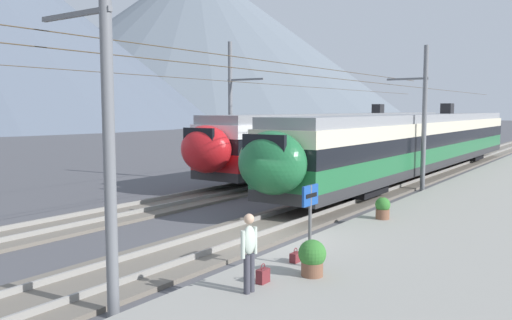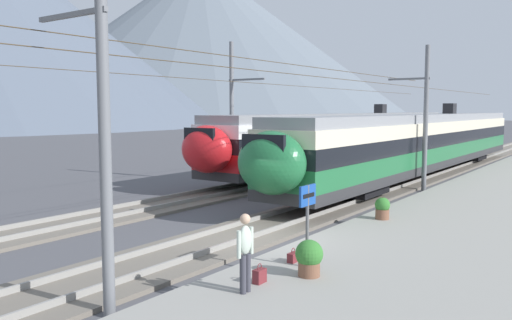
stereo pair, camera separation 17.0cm
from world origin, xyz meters
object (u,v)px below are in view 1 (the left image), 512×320
object	(u,v)px
potted_plant_by_shelter	(312,256)
passenger_walking	(249,249)
handbag_beside_passenger	(263,276)
handbag_near_sign	(296,257)
train_near_platform	(421,141)
catenary_mast_far_side	(233,110)
potted_plant_platform_edge	(383,207)
train_far_track	(349,136)
catenary_mast_west	(103,127)
platform_sign	(310,207)
catenary_mast_mid	(421,115)

from	to	relation	value
potted_plant_by_shelter	passenger_walking	bearing A→B (deg)	162.45
handbag_beside_passenger	handbag_near_sign	distance (m)	1.81
train_near_platform	catenary_mast_far_side	xyz separation A→B (m)	(-8.47, 7.90, 1.87)
handbag_beside_passenger	potted_plant_by_shelter	size ratio (longest dim) A/B	0.52
potted_plant_platform_edge	passenger_walking	bearing A→B (deg)	-176.79
train_far_track	handbag_near_sign	bearing A→B (deg)	-157.98
catenary_mast_west	catenary_mast_far_side	size ratio (longest dim) A/B	1.00
train_near_platform	platform_sign	distance (m)	20.99
platform_sign	potted_plant_platform_edge	xyz separation A→B (m)	(6.40, 0.65, -1.07)
handbag_beside_passenger	potted_plant_platform_edge	bearing A→B (deg)	2.72
passenger_walking	potted_plant_platform_edge	distance (m)	8.75
catenary_mast_west	platform_sign	bearing A→B (deg)	-26.41
train_far_track	potted_plant_by_shelter	world-z (taller)	train_far_track
catenary_mast_west	passenger_walking	bearing A→B (deg)	-44.44
catenary_mast_west	catenary_mast_mid	distance (m)	19.61
platform_sign	passenger_walking	xyz separation A→B (m)	(-2.32, 0.16, -0.55)
catenary_mast_west	handbag_beside_passenger	world-z (taller)	catenary_mast_west
catenary_mast_mid	catenary_mast_far_side	bearing A→B (deg)	107.84
handbag_near_sign	potted_plant_by_shelter	world-z (taller)	potted_plant_by_shelter
train_far_track	potted_plant_by_shelter	bearing A→B (deg)	-156.78
handbag_beside_passenger	passenger_walking	bearing A→B (deg)	-170.98
catenary_mast_mid	passenger_walking	xyz separation A→B (m)	(-17.56, -2.01, -2.61)
catenary_mast_west	potted_plant_by_shelter	size ratio (longest dim) A/B	54.78
platform_sign	catenary_mast_mid	bearing A→B (deg)	8.09
catenary_mast_west	potted_plant_platform_edge	bearing A→B (deg)	-8.05
catenary_mast_mid	handbag_beside_passenger	xyz separation A→B (m)	(-16.89, -1.90, -3.39)
catenary_mast_mid	platform_sign	bearing A→B (deg)	-171.91
passenger_walking	potted_plant_by_shelter	bearing A→B (deg)	-17.55
handbag_near_sign	potted_plant_by_shelter	size ratio (longest dim) A/B	0.43
catenary_mast_west	handbag_near_sign	xyz separation A→B (m)	(4.52, -1.68, -3.38)
passenger_walking	catenary_mast_west	bearing A→B (deg)	135.56
catenary_mast_mid	passenger_walking	bearing A→B (deg)	-173.47
catenary_mast_far_side	potted_plant_by_shelter	world-z (taller)	catenary_mast_far_side
handbag_near_sign	potted_plant_platform_edge	world-z (taller)	potted_plant_platform_edge
platform_sign	passenger_walking	size ratio (longest dim) A/B	1.20
train_far_track	handbag_near_sign	world-z (taller)	train_far_track
catenary_mast_far_side	handbag_near_sign	distance (m)	16.87
catenary_mast_west	catenary_mast_mid	xyz separation A→B (m)	(19.61, -0.00, 0.05)
catenary_mast_west	potted_plant_by_shelter	bearing A→B (deg)	-34.06
train_near_platform	train_far_track	bearing A→B (deg)	66.52
train_near_platform	potted_plant_by_shelter	xyz separation A→B (m)	(-21.21, -4.24, -1.48)
potted_plant_platform_edge	handbag_near_sign	bearing A→B (deg)	-178.54
platform_sign	potted_plant_platform_edge	world-z (taller)	platform_sign
catenary_mast_west	handbag_beside_passenger	xyz separation A→B (m)	(2.73, -1.91, -3.35)
catenary_mast_west	platform_sign	world-z (taller)	catenary_mast_west
catenary_mast_west	catenary_mast_far_side	bearing A→B (deg)	30.10
handbag_near_sign	potted_plant_by_shelter	distance (m)	1.19
catenary_mast_west	handbag_beside_passenger	bearing A→B (deg)	-34.95
catenary_mast_mid	potted_plant_by_shelter	size ratio (longest dim) A/B	54.78
catenary_mast_mid	train_far_track	bearing A→B (deg)	43.80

